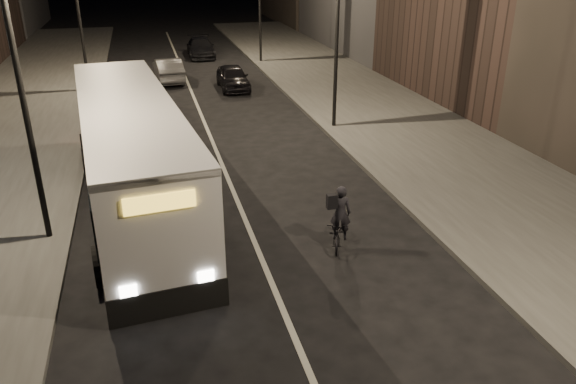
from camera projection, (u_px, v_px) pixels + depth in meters
ground at (274, 290)px, 13.68m from camera, size 180.00×180.00×0.00m
sidewalk_right at (376, 111)px, 27.98m from camera, size 7.00×70.00×0.16m
sidewalk_left at (7, 138)px, 24.09m from camera, size 7.00×70.00×0.16m
streetlight_right_mid at (332, 6)px, 23.35m from camera, size 1.20×0.44×8.12m
streetlight_left_near at (25, 48)px, 13.82m from camera, size 1.20×0.44×8.12m
city_bus at (131, 150)px, 17.37m from camera, size 4.00×12.92×3.43m
cyclist_on_bicycle at (338, 226)px, 15.38m from camera, size 1.07×1.74×1.89m
car_near at (233, 77)px, 32.31m from camera, size 1.62×3.99×1.36m
car_mid at (168, 70)px, 34.04m from camera, size 1.79×4.40×1.42m
car_far at (201, 48)px, 41.59m from camera, size 2.05×4.72×1.35m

